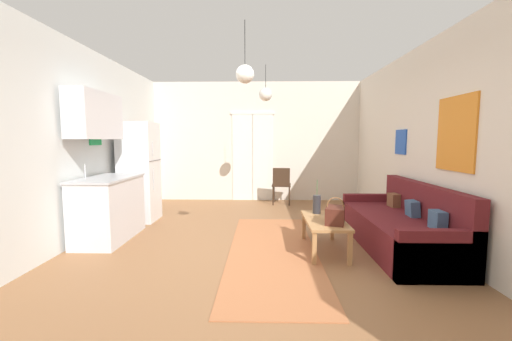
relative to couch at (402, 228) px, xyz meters
The scene contains 14 objects.
ground_plane 2.12m from the couch, 166.67° to the right, with size 5.49×8.32×0.10m, color #8E603D.
wall_back 4.14m from the couch, 120.81° to the left, with size 5.09×0.13×2.83m.
wall_right 1.32m from the couch, 46.59° to the right, with size 0.12×7.92×2.83m.
wall_left 4.70m from the couch, behind, with size 0.12×7.92×2.83m.
area_rug 1.78m from the couch, behind, with size 1.13×3.24×0.01m, color #B26B42.
couch is the anchor object (origin of this frame).
coffee_table 1.08m from the couch, behind, with size 0.50×1.02×0.43m.
bamboo_vase 1.17m from the couch, 169.79° to the left, with size 0.11×0.11×0.48m.
handbag 1.06m from the couch, 161.53° to the right, with size 0.31×0.38×0.33m.
refrigerator 4.37m from the couch, 161.25° to the left, with size 0.61×0.62×1.77m.
kitchen_counter 4.21m from the couch, behind, with size 0.63×1.20×2.14m.
accent_chair 3.21m from the couch, 117.09° to the left, with size 0.45×0.44×0.84m.
pendant_lamp_near 2.88m from the couch, 168.56° to the right, with size 0.21×0.21×0.72m.
pendant_lamp_far 3.22m from the couch, 136.92° to the left, with size 0.25×0.25×0.66m.
Camera 1 is at (0.16, -3.66, 1.46)m, focal length 21.92 mm.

